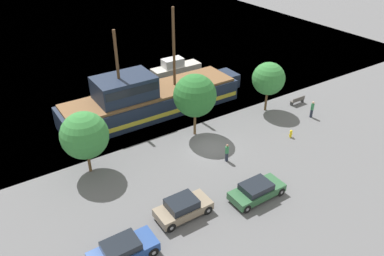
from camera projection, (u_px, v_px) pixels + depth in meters
The scene contains 14 objects.
ground_plane at pixel (210, 147), 33.82m from camera, with size 160.00×160.00×0.00m, color #5B5B5E.
water_surface at pixel (64, 29), 65.37m from camera, with size 80.00×80.00×0.00m, color slate.
pirate_ship at pixel (148, 99), 38.45m from camera, with size 20.21×4.93×10.51m.
moored_boat_dockside at pixel (175, 67), 48.29m from camera, with size 6.62×1.98×1.98m.
parked_car_curb_front at pixel (257, 190), 27.68m from camera, with size 4.29×1.87×1.32m.
parked_car_curb_mid at pixel (123, 250), 22.82m from camera, with size 4.19×1.87×1.43m.
parked_car_curb_rear at pixel (183, 208), 26.05m from camera, with size 3.99×1.89×1.45m.
fire_hydrant at pixel (291, 133), 35.03m from camera, with size 0.42×0.25×0.76m.
bench_promenade_east at pixel (298, 100), 40.83m from camera, with size 1.76×0.45×0.85m.
pedestrian_walking_near at pixel (312, 109), 38.08m from camera, with size 0.32×0.32×1.78m.
pedestrian_walking_far at pixel (227, 153), 31.58m from camera, with size 0.32×0.32×1.67m.
tree_row_east at pixel (85, 135), 29.03m from camera, with size 3.79×3.79×5.35m.
tree_row_mideast at pixel (195, 96), 33.67m from camera, with size 3.94×3.94×6.03m.
tree_row_midwest at pixel (269, 79), 38.03m from camera, with size 3.36×3.36×5.29m.
Camera 1 is at (-16.72, -22.62, 18.92)m, focal length 35.00 mm.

